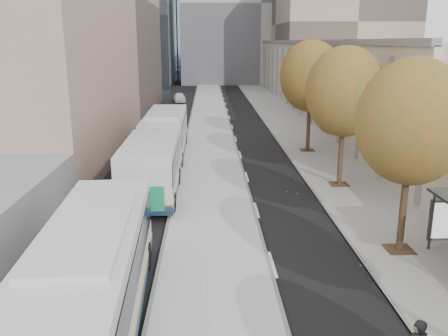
{
  "coord_description": "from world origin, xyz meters",
  "views": [
    {
      "loc": [
        -4.07,
        -4.33,
        8.19
      ],
      "look_at": [
        -3.33,
        16.89,
        2.5
      ],
      "focal_mm": 38.0,
      "sensor_mm": 36.0,
      "label": 1
    }
  ],
  "objects": [
    {
      "name": "tree_d",
      "position": [
        3.6,
        22.0,
        5.47
      ],
      "size": [
        4.4,
        4.4,
        7.6
      ],
      "color": "#332519",
      "rests_on": "sidewalk"
    },
    {
      "name": "sidewalk",
      "position": [
        4.12,
        35.0,
        0.04
      ],
      "size": [
        4.75,
        150.0,
        0.08
      ],
      "primitive_type": "cube",
      "color": "gray",
      "rests_on": "ground"
    },
    {
      "name": "bus_platform",
      "position": [
        -3.88,
        35.0,
        0.07
      ],
      "size": [
        4.25,
        150.0,
        0.15
      ],
      "primitive_type": "cube",
      "color": "#A9A9A9",
      "rests_on": "ground"
    },
    {
      "name": "tree_e",
      "position": [
        3.6,
        31.0,
        5.69
      ],
      "size": [
        4.6,
        4.6,
        7.92
      ],
      "color": "#332519",
      "rests_on": "sidewalk"
    },
    {
      "name": "bus_far",
      "position": [
        -7.12,
        25.75,
        1.71
      ],
      "size": [
        2.87,
        18.75,
        3.12
      ],
      "rotation": [
        0.0,
        0.0,
        0.01
      ],
      "color": "silver",
      "rests_on": "ground"
    },
    {
      "name": "building_tan",
      "position": [
        15.5,
        64.0,
        4.0
      ],
      "size": [
        18.0,
        92.0,
        8.0
      ],
      "primitive_type": "cube",
      "color": "#9F9179",
      "rests_on": "ground"
    },
    {
      "name": "tree_c",
      "position": [
        3.6,
        13.0,
        5.25
      ],
      "size": [
        4.2,
        4.2,
        7.28
      ],
      "color": "#332519",
      "rests_on": "sidewalk"
    },
    {
      "name": "distant_car",
      "position": [
        -7.94,
        61.9,
        0.65
      ],
      "size": [
        1.97,
        3.98,
        1.3
      ],
      "primitive_type": "imported",
      "rotation": [
        0.0,
        0.0,
        0.11
      ],
      "color": "white",
      "rests_on": "ground"
    },
    {
      "name": "building_far_block",
      "position": [
        6.0,
        96.0,
        15.0
      ],
      "size": [
        30.0,
        18.0,
        30.0
      ],
      "primitive_type": "cube",
      "color": "#A29F96",
      "rests_on": "ground"
    }
  ]
}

